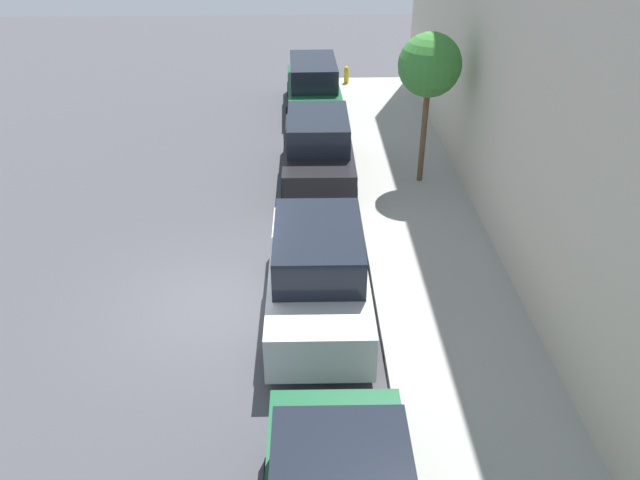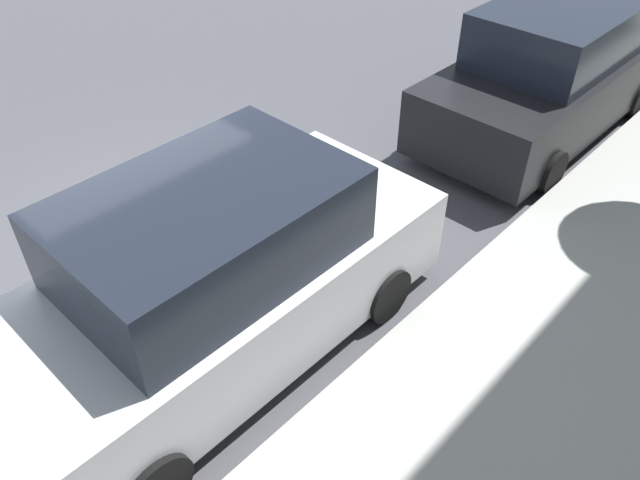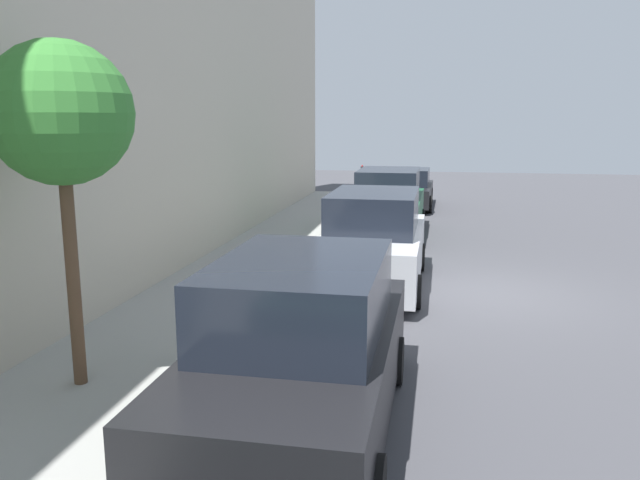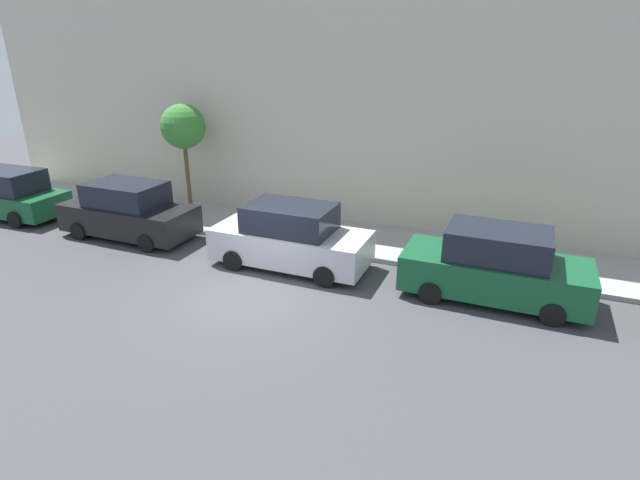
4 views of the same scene
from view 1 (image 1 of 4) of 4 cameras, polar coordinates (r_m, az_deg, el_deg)
name	(u,v)px [view 1 (image 1 of 4)]	position (r m, az deg, el deg)	size (l,w,h in m)	color
ground_plane	(211,305)	(13.55, -9.95, -5.89)	(60.00, 60.00, 0.00)	#424247
sidewalk	(446,299)	(13.68, 11.46, -5.27)	(3.07, 32.00, 0.15)	#9E9E99
building_facade	(626,43)	(12.33, 26.22, 15.86)	(2.00, 32.00, 10.87)	beige
parked_suv_third	(318,273)	(12.66, -0.18, -3.07)	(2.08, 4.81, 1.98)	#B7BABF
parked_suv_fourth	(318,150)	(18.31, -0.19, 8.22)	(2.08, 4.81, 1.98)	black
parked_minivan_fifth	(313,86)	(24.08, -0.62, 13.86)	(2.02, 4.94, 1.90)	#14512D
street_tree	(430,66)	(17.39, 9.99, 15.40)	(1.70, 1.70, 4.20)	brown
fire_hydrant	(346,75)	(27.13, 2.43, 14.88)	(0.20, 0.20, 0.69)	gold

